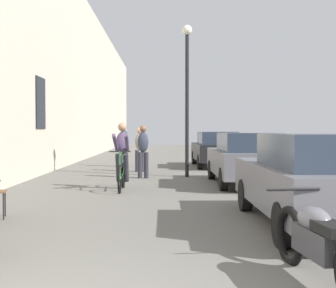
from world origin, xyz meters
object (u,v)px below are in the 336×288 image
(cyclist_on_bicycle, at_px, (122,158))
(street_lamp, at_px, (187,81))
(parked_car_nearest, at_px, (312,179))
(parked_motorcycle, at_px, (319,243))
(parked_car_third, at_px, (216,149))
(pedestrian_far, at_px, (124,143))
(pedestrian_near, at_px, (143,148))
(pedestrian_mid, at_px, (140,147))
(parked_car_second, at_px, (245,158))

(cyclist_on_bicycle, bearing_deg, street_lamp, 59.84)
(parked_car_nearest, relative_size, parked_motorcycle, 1.92)
(street_lamp, height_order, parked_car_third, street_lamp)
(pedestrian_far, xyz_separation_m, parked_car_third, (3.81, -0.14, -0.24))
(pedestrian_near, distance_m, street_lamp, 2.61)
(pedestrian_near, distance_m, parked_car_third, 5.27)
(pedestrian_mid, height_order, parked_car_nearest, pedestrian_mid)
(pedestrian_near, relative_size, pedestrian_mid, 1.04)
(pedestrian_near, height_order, pedestrian_mid, pedestrian_near)
(pedestrian_mid, xyz_separation_m, street_lamp, (1.62, -1.86, 2.20))
(pedestrian_mid, height_order, pedestrian_far, pedestrian_far)
(pedestrian_far, relative_size, parked_car_third, 0.43)
(cyclist_on_bicycle, height_order, pedestrian_near, cyclist_on_bicycle)
(pedestrian_mid, xyz_separation_m, pedestrian_far, (-0.78, 2.37, 0.09))
(parked_car_second, bearing_deg, pedestrian_far, 121.35)
(parked_motorcycle, bearing_deg, street_lamp, 94.17)
(pedestrian_mid, bearing_deg, parked_car_second, -52.32)
(pedestrian_mid, distance_m, parked_car_second, 5.11)
(pedestrian_mid, bearing_deg, parked_motorcycle, -78.96)
(parked_car_nearest, bearing_deg, cyclist_on_bicycle, 126.35)
(pedestrian_near, distance_m, pedestrian_mid, 2.24)
(cyclist_on_bicycle, distance_m, parked_car_second, 3.46)
(pedestrian_near, height_order, parked_motorcycle, pedestrian_near)
(pedestrian_mid, bearing_deg, parked_car_nearest, -71.70)
(cyclist_on_bicycle, bearing_deg, pedestrian_mid, 87.69)
(parked_motorcycle, bearing_deg, parked_car_nearest, 73.19)
(cyclist_on_bicycle, xyz_separation_m, parked_car_second, (3.32, 0.96, -0.06))
(parked_car_nearest, bearing_deg, parked_motorcycle, -106.81)
(pedestrian_mid, xyz_separation_m, parked_car_nearest, (3.17, -9.58, -0.15))
(street_lamp, height_order, parked_car_nearest, street_lamp)
(pedestrian_near, height_order, parked_car_third, pedestrian_near)
(street_lamp, relative_size, parked_motorcycle, 2.29)
(street_lamp, distance_m, parked_car_second, 3.54)
(pedestrian_near, xyz_separation_m, street_lamp, (1.41, 0.37, 2.17))
(cyclist_on_bicycle, height_order, parked_motorcycle, cyclist_on_bicycle)
(pedestrian_near, bearing_deg, parked_car_nearest, -68.13)
(pedestrian_near, bearing_deg, parked_motorcycle, -77.76)
(parked_car_second, bearing_deg, parked_car_third, 90.84)
(street_lamp, bearing_deg, parked_car_third, 71.01)
(cyclist_on_bicycle, distance_m, pedestrian_mid, 5.00)
(cyclist_on_bicycle, xyz_separation_m, parked_car_nearest, (3.37, -4.58, -0.05))
(cyclist_on_bicycle, bearing_deg, parked_car_second, 16.10)
(pedestrian_mid, xyz_separation_m, parked_car_third, (3.03, 2.23, -0.15))
(parked_motorcycle, bearing_deg, cyclist_on_bicycle, 109.74)
(cyclist_on_bicycle, relative_size, pedestrian_mid, 1.09)
(cyclist_on_bicycle, relative_size, parked_car_second, 0.43)
(pedestrian_mid, bearing_deg, pedestrian_near, -84.43)
(parked_car_second, xyz_separation_m, parked_car_third, (-0.09, 6.27, 0.00))
(parked_motorcycle, bearing_deg, pedestrian_mid, 101.04)
(pedestrian_far, distance_m, street_lamp, 5.30)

